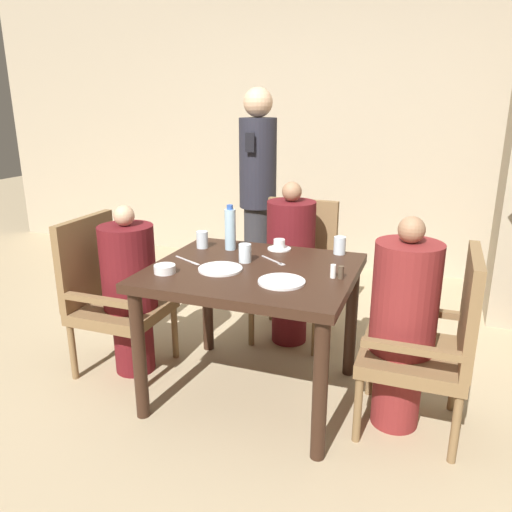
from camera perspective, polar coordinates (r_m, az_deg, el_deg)
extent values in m
plane|color=tan|center=(2.97, -0.32, -15.34)|extent=(16.00, 16.00, 0.00)
cube|color=tan|center=(4.95, 10.26, 14.64)|extent=(8.00, 0.06, 2.80)
cube|color=#331E14|center=(2.65, -0.35, -1.83)|extent=(1.07, 0.93, 0.05)
cylinder|color=#331E14|center=(2.67, -13.21, -11.03)|extent=(0.07, 0.07, 0.71)
cylinder|color=#331E14|center=(2.34, 7.33, -15.05)|extent=(0.07, 0.07, 0.71)
cylinder|color=#331E14|center=(3.31, -5.58, -4.97)|extent=(0.07, 0.07, 0.71)
cylinder|color=#331E14|center=(3.05, 10.82, -7.23)|extent=(0.07, 0.07, 0.71)
cube|color=brown|center=(3.15, -14.94, -5.99)|extent=(0.50, 0.50, 0.07)
cube|color=brown|center=(3.19, -18.75, -0.40)|extent=(0.05, 0.50, 0.52)
cube|color=brown|center=(3.27, -12.86, -2.04)|extent=(0.45, 0.04, 0.04)
cube|color=brown|center=(2.92, -17.73, -4.80)|extent=(0.45, 0.04, 0.04)
cylinder|color=brown|center=(3.30, -9.26, -8.59)|extent=(0.04, 0.04, 0.35)
cylinder|color=brown|center=(2.96, -13.49, -11.97)|extent=(0.04, 0.04, 0.35)
cylinder|color=brown|center=(3.52, -15.60, -7.30)|extent=(0.04, 0.04, 0.35)
cylinder|color=brown|center=(3.21, -20.20, -10.22)|extent=(0.04, 0.04, 0.35)
cylinder|color=#5B1419|center=(3.19, -13.79, -9.08)|extent=(0.24, 0.24, 0.42)
cylinder|color=#5B1419|center=(3.02, -14.41, -1.22)|extent=(0.32, 0.32, 0.50)
sphere|color=tan|center=(2.94, -14.85, 4.49)|extent=(0.12, 0.12, 0.12)
cube|color=brown|center=(3.46, 4.17, -3.30)|extent=(0.50, 0.50, 0.07)
cube|color=brown|center=(3.58, 5.30, 2.35)|extent=(0.50, 0.05, 0.52)
cube|color=brown|center=(3.36, 8.01, -1.28)|extent=(0.04, 0.45, 0.04)
cube|color=brown|center=(3.48, 0.57, -0.46)|extent=(0.04, 0.45, 0.04)
cylinder|color=brown|center=(3.30, 6.74, -8.47)|extent=(0.04, 0.04, 0.35)
cylinder|color=brown|center=(3.41, -0.54, -7.42)|extent=(0.04, 0.04, 0.35)
cylinder|color=brown|center=(3.69, 8.37, -5.65)|extent=(0.04, 0.04, 0.35)
cylinder|color=brown|center=(3.79, 1.82, -4.81)|extent=(0.04, 0.04, 0.35)
cylinder|color=#5B1419|center=(3.47, 3.83, -6.37)|extent=(0.24, 0.24, 0.42)
cylinder|color=#5B1419|center=(3.31, 4.00, 1.47)|extent=(0.32, 0.32, 0.56)
sphere|color=#997051|center=(3.23, 4.13, 7.35)|extent=(0.13, 0.13, 0.13)
cube|color=brown|center=(2.64, 17.42, -10.93)|extent=(0.50, 0.50, 0.07)
cube|color=brown|center=(2.52, 23.26, -5.49)|extent=(0.05, 0.50, 0.52)
cube|color=brown|center=(2.36, 17.41, -10.15)|extent=(0.45, 0.04, 0.04)
cube|color=brown|center=(2.78, 17.99, -5.95)|extent=(0.45, 0.04, 0.04)
cylinder|color=brown|center=(2.57, 11.55, -16.78)|extent=(0.04, 0.04, 0.35)
cylinder|color=brown|center=(2.94, 12.94, -12.14)|extent=(0.04, 0.04, 0.35)
cylinder|color=brown|center=(2.56, 21.82, -17.88)|extent=(0.04, 0.04, 0.35)
cylinder|color=brown|center=(2.94, 21.71, -13.06)|extent=(0.04, 0.04, 0.35)
cylinder|color=maroon|center=(2.73, 15.79, -14.09)|extent=(0.24, 0.24, 0.42)
cylinder|color=maroon|center=(2.51, 16.68, -4.56)|extent=(0.32, 0.32, 0.55)
sphere|color=#997051|center=(2.41, 17.36, 2.89)|extent=(0.13, 0.13, 0.13)
cylinder|color=#2D2D33|center=(4.08, 0.21, 0.13)|extent=(0.22, 0.22, 0.80)
cylinder|color=#23232D|center=(3.92, 0.22, 10.55)|extent=(0.29, 0.29, 0.68)
sphere|color=tan|center=(3.90, 0.23, 17.16)|extent=(0.22, 0.22, 0.22)
cube|color=black|center=(3.74, -0.71, 12.85)|extent=(0.07, 0.01, 0.14)
cylinder|color=white|center=(2.61, -4.10, -1.48)|extent=(0.23, 0.23, 0.01)
cylinder|color=white|center=(2.42, 2.94, -2.94)|extent=(0.23, 0.23, 0.01)
cylinder|color=white|center=(2.97, 2.67, 0.85)|extent=(0.14, 0.14, 0.01)
cylinder|color=white|center=(2.96, 2.68, 1.42)|extent=(0.07, 0.07, 0.05)
cylinder|color=white|center=(2.59, -10.39, -1.47)|extent=(0.11, 0.11, 0.04)
cylinder|color=#A3C6DB|center=(2.94, -2.97, 3.04)|extent=(0.07, 0.07, 0.24)
cylinder|color=#3359B2|center=(2.91, -3.01, 5.60)|extent=(0.04, 0.04, 0.03)
cylinder|color=silver|center=(2.90, 9.54, 1.21)|extent=(0.07, 0.07, 0.10)
cylinder|color=silver|center=(3.00, -6.17, 1.87)|extent=(0.07, 0.07, 0.10)
cylinder|color=silver|center=(2.72, -1.27, 0.34)|extent=(0.07, 0.07, 0.10)
cylinder|color=white|center=(2.51, 8.80, -1.73)|extent=(0.03, 0.03, 0.07)
cylinder|color=#4C3D2D|center=(2.50, 9.68, -1.86)|extent=(0.03, 0.03, 0.07)
cube|color=silver|center=(2.76, 1.80, -0.44)|extent=(0.15, 0.12, 0.00)
cube|color=silver|center=(2.69, 2.94, -0.94)|extent=(0.04, 0.04, 0.00)
cube|color=silver|center=(2.79, -8.05, -0.42)|extent=(0.17, 0.09, 0.00)
cube|color=silver|center=(2.72, -6.94, -0.86)|extent=(0.06, 0.04, 0.00)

